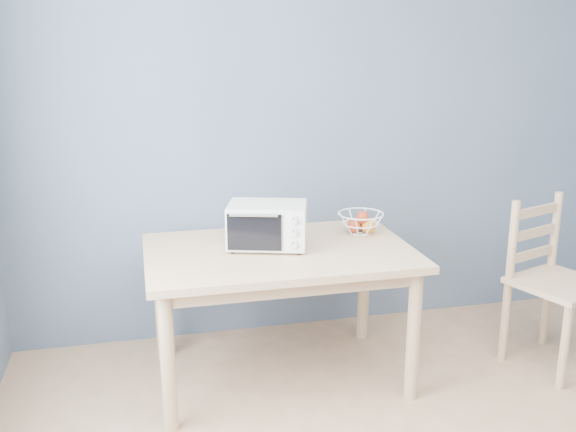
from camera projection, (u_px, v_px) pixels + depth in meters
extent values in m
cube|color=slate|center=(334.00, 126.00, 3.96)|extent=(4.00, 0.01, 2.60)
cube|color=tan|center=(279.00, 253.00, 3.39)|extent=(1.40, 0.90, 0.04)
cylinder|color=tan|center=(168.00, 363.00, 3.00)|extent=(0.07, 0.07, 0.71)
cylinder|color=tan|center=(413.00, 336.00, 3.28)|extent=(0.07, 0.07, 0.71)
cylinder|color=tan|center=(161.00, 302.00, 3.69)|extent=(0.07, 0.07, 0.71)
cylinder|color=tan|center=(364.00, 284.00, 3.97)|extent=(0.07, 0.07, 0.71)
cube|color=silver|center=(267.00, 224.00, 3.38)|extent=(0.47, 0.38, 0.23)
cube|color=black|center=(257.00, 225.00, 3.38)|extent=(0.32, 0.30, 0.18)
cube|color=black|center=(254.00, 232.00, 3.24)|extent=(0.27, 0.09, 0.19)
cylinder|color=silver|center=(254.00, 216.00, 3.20)|extent=(0.24, 0.08, 0.01)
cube|color=silver|center=(294.00, 232.00, 3.24)|extent=(0.11, 0.04, 0.21)
cylinder|color=black|center=(233.00, 252.00, 3.32)|extent=(0.02, 0.02, 0.01)
cylinder|color=black|center=(299.00, 253.00, 3.30)|extent=(0.02, 0.02, 0.01)
cylinder|color=black|center=(238.00, 240.00, 3.52)|extent=(0.02, 0.02, 0.01)
cylinder|color=black|center=(301.00, 241.00, 3.50)|extent=(0.02, 0.02, 0.01)
cylinder|color=silver|center=(293.00, 221.00, 3.21)|extent=(0.04, 0.03, 0.04)
cylinder|color=silver|center=(293.00, 233.00, 3.23)|extent=(0.04, 0.03, 0.04)
cylinder|color=silver|center=(293.00, 245.00, 3.24)|extent=(0.04, 0.03, 0.04)
torus|color=white|center=(361.00, 214.00, 3.62)|extent=(0.31, 0.31, 0.01)
torus|color=white|center=(361.00, 223.00, 3.63)|extent=(0.25, 0.25, 0.01)
torus|color=white|center=(360.00, 233.00, 3.65)|extent=(0.15, 0.15, 0.01)
sphere|color=#B42118|center=(354.00, 226.00, 3.64)|extent=(0.08, 0.08, 0.08)
sphere|color=orange|center=(368.00, 227.00, 3.63)|extent=(0.08, 0.08, 0.08)
sphere|color=#FEAE63|center=(358.00, 224.00, 3.69)|extent=(0.08, 0.08, 0.08)
sphere|color=#B42118|center=(363.00, 217.00, 3.62)|extent=(0.08, 0.08, 0.08)
cube|color=tan|center=(560.00, 284.00, 3.59)|extent=(0.57, 0.57, 0.03)
cylinder|color=tan|center=(564.00, 347.00, 3.40)|extent=(0.05, 0.05, 0.48)
cylinder|color=tan|center=(505.00, 322.00, 3.71)|extent=(0.05, 0.05, 0.48)
cylinder|color=tan|center=(546.00, 307.00, 3.91)|extent=(0.05, 0.05, 0.48)
cylinder|color=tan|center=(513.00, 243.00, 3.58)|extent=(0.05, 0.05, 0.48)
cylinder|color=tan|center=(555.00, 232.00, 3.78)|extent=(0.05, 0.05, 0.48)
cube|color=tan|center=(533.00, 254.00, 3.71)|extent=(0.37, 0.15, 0.05)
cube|color=tan|center=(535.00, 233.00, 3.68)|extent=(0.37, 0.15, 0.05)
cube|color=tan|center=(537.00, 211.00, 3.64)|extent=(0.37, 0.15, 0.05)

